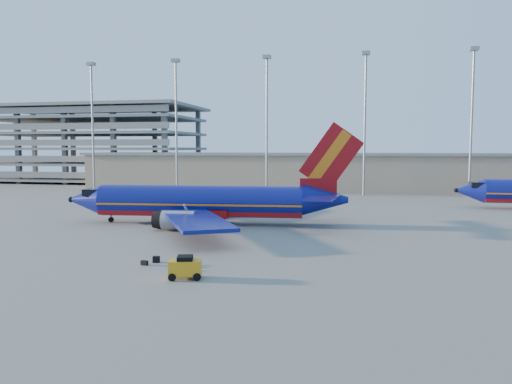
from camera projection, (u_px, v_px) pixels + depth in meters
ground at (234, 228)px, 59.32m from camera, size 220.00×220.00×0.00m
terminal_building at (341, 171)px, 113.30m from camera, size 122.00×16.00×8.50m
parking_garage at (91, 141)px, 143.47m from camera, size 62.00×32.00×21.40m
light_mast_row at (315, 109)px, 101.52m from camera, size 101.60×1.60×28.65m
aircraft_main at (207, 203)px, 62.55m from camera, size 37.45×35.88×12.69m
baggage_tug at (185, 267)px, 36.28m from camera, size 2.65×2.00×1.69m
luggage_pile at (168, 263)px, 40.39m from camera, size 3.80×2.55×0.54m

